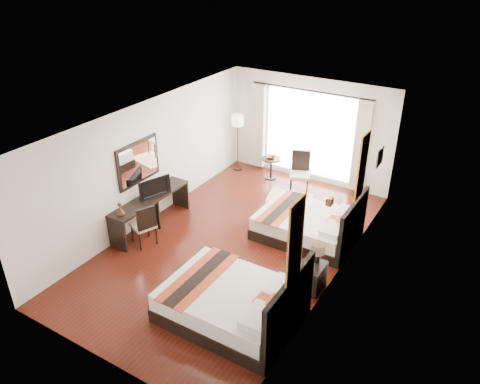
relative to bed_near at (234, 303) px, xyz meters
The scene contains 29 objects.
floor 2.28m from the bed_near, 121.66° to the left, with size 4.50×7.50×0.01m, color #341309.
ceiling 3.34m from the bed_near, 121.66° to the left, with size 4.50×7.50×0.02m, color white.
wall_headboard 2.44m from the bed_near, 60.98° to the left, with size 0.01×7.50×2.80m, color silver.
wall_desk 4.07m from the bed_near, 150.78° to the left, with size 0.01×7.50×2.80m, color silver.
wall_window 5.88m from the bed_near, 101.79° to the left, with size 4.50×0.01×2.80m, color silver.
wall_entry 2.43m from the bed_near, 122.87° to the right, with size 4.50×0.01×2.80m, color silver.
window_glass 5.85m from the bed_near, 101.82° to the left, with size 2.40×0.02×2.20m, color white.
sheer_curtain 5.79m from the bed_near, 101.95° to the left, with size 2.30×0.02×2.10m, color white.
drape_left 6.21m from the bed_near, 115.38° to the left, with size 0.35×0.14×2.35m, color #B9A590.
drape_right 5.63m from the bed_near, 87.23° to the left, with size 0.35×0.14×2.35m, color #B9A590.
art_panel_near 1.93m from the bed_near, ahead, with size 0.03×0.50×1.35m, color maroon.
art_panel_far 3.57m from the bed_near, 70.73° to the left, with size 0.03×0.50×1.35m, color maroon.
wall_sconce 2.36m from the bed_near, 54.77° to the left, with size 0.10×0.14×0.14m, color #4A281A.
mirror_frame 3.94m from the bed_near, 155.39° to the left, with size 0.04×1.25×0.95m, color black.
mirror_glass 3.91m from the bed_near, 155.23° to the left, with size 0.01×1.12×0.82m, color white.
bed_near is the anchor object (origin of this frame).
bed_far 3.00m from the bed_near, 88.49° to the left, with size 2.09×1.63×1.18m.
nightstand 1.64m from the bed_near, 60.51° to the left, with size 0.43×0.54×0.52m, color black.
table_lamp 1.84m from the bed_near, 62.15° to the left, with size 0.26×0.26×0.41m.
vase 1.49m from the bed_near, 57.93° to the left, with size 0.13×0.13×0.14m, color black.
console_desk 3.53m from the bed_near, 153.84° to the left, with size 0.50×2.20×0.76m, color black.
television 3.63m from the bed_near, 151.96° to the left, with size 0.77×0.10×0.44m, color black.
bronze_figurine 3.29m from the bed_near, 168.28° to the left, with size 0.17×0.17×0.25m, color #4A281A, non-canonical shape.
desk_chair 2.99m from the bed_near, 161.70° to the left, with size 0.59×0.59×0.97m.
floor_lamp 6.15m from the bed_near, 120.84° to the left, with size 0.32×0.32×1.61m.
side_table 5.55m from the bed_near, 111.32° to the left, with size 0.52×0.52×0.60m, color black.
fruit_bowl 5.55m from the bed_near, 111.48° to the left, with size 0.23×0.23×0.06m, color #432E18.
window_chair 4.95m from the bed_near, 101.89° to the left, with size 0.65×0.65×1.08m.
jute_rug 4.55m from the bed_near, 103.64° to the left, with size 1.11×0.76×0.01m, color tan.
Camera 1 is at (4.44, -7.11, 5.72)m, focal length 35.00 mm.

